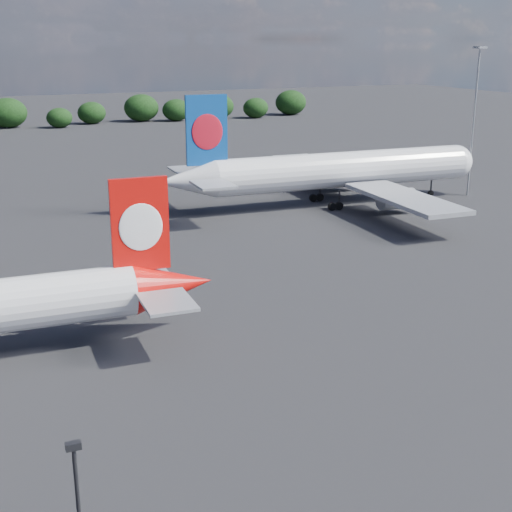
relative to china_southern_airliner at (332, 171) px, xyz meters
name	(u,v)px	position (x,y,z in m)	size (l,w,h in m)	color
ground	(4,232)	(-48.49, 3.84, -5.33)	(500.00, 500.00, 0.00)	black
china_southern_airliner	(332,171)	(0.00, 0.00, 0.00)	(53.62, 50.95, 17.51)	silver
floodlight_mast_near	(475,102)	(24.56, -2.63, 9.94)	(1.60, 1.60, 23.87)	gray
billboard_yellow	(6,115)	(-36.49, 125.84, -1.46)	(5.00, 0.30, 5.50)	yellow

